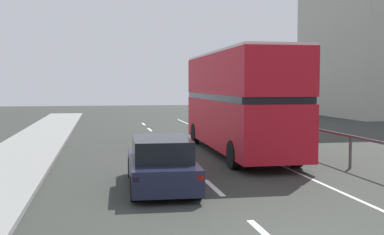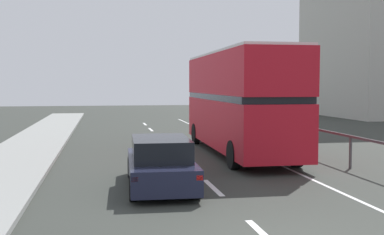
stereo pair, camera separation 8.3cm
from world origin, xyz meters
TOP-DOWN VIEW (x-y plane):
  - lane_paint_markings at (1.99, 8.34)m, footprint 3.40×46.00m
  - bridge_side_railing at (5.41, 9.00)m, footprint 0.10×42.00m
  - double_decker_bus_red at (2.55, 11.39)m, footprint 2.66×10.35m
  - hatchback_car_near at (-1.47, 5.34)m, footprint 1.94×4.59m

SIDE VIEW (x-z plane):
  - lane_paint_markings at x=1.99m, z-range 0.00..0.01m
  - hatchback_car_near at x=-1.47m, z-range -0.03..1.40m
  - bridge_side_railing at x=5.41m, z-range 0.35..1.51m
  - double_decker_bus_red at x=2.55m, z-range 0.15..4.41m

